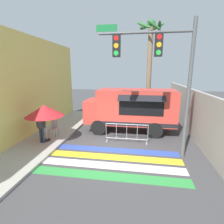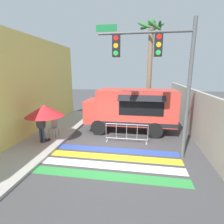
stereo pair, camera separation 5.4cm
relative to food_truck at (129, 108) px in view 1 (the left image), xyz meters
name	(u,v)px [view 1 (the left image)]	position (x,y,z in m)	size (l,w,h in m)	color
ground_plane	(113,152)	(-0.58, -3.29, -1.60)	(60.00, 60.00, 0.00)	#424244
sidewalk_left	(19,145)	(-5.68, -3.29, -1.54)	(4.40, 16.00, 0.12)	#A8A59E
building_left_facade	(9,90)	(-5.88, -3.29, 1.38)	(0.25, 16.00, 5.96)	#E5D166
concrete_wall_right	(194,114)	(3.87, -0.29, -0.19)	(0.20, 16.00, 2.82)	#A39E93
crosswalk_painted	(110,161)	(-0.58, -4.16, -1.60)	(6.40, 2.84, 0.01)	green
food_truck	(129,108)	(0.00, 0.00, 0.00)	(5.71, 2.63, 2.77)	#D13D33
traffic_signal_pole	(159,63)	(1.38, -3.27, 2.62)	(4.08, 0.29, 5.98)	#515456
patio_umbrella	(45,111)	(-4.40, -2.67, 0.23)	(2.04, 2.04, 2.02)	black
folding_chair	(54,127)	(-4.29, -1.96, -0.88)	(0.42, 0.42, 0.98)	#4C4C51
vendor_person	(41,125)	(-4.49, -2.97, -0.48)	(0.53, 0.23, 1.74)	#2D3347
barricade_front	(127,133)	(-0.02, -1.87, -1.07)	(2.36, 0.44, 1.06)	#B7BABF
palm_tree	(150,57)	(1.30, 3.41, 3.36)	(2.23, 2.27, 7.70)	#7A664C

